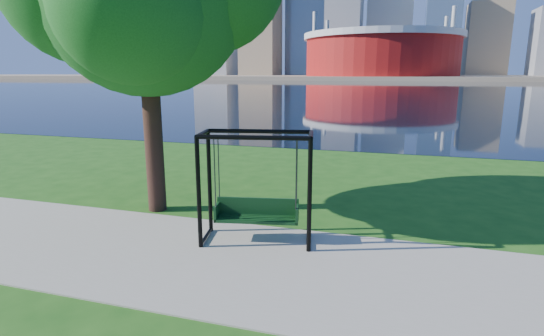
% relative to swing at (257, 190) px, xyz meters
% --- Properties ---
extents(ground, '(900.00, 900.00, 0.00)m').
position_rel_swing_xyz_m(ground, '(0.61, -0.63, -1.15)').
color(ground, '#1E5114').
rests_on(ground, ground).
extents(path, '(120.00, 4.00, 0.03)m').
position_rel_swing_xyz_m(path, '(0.61, -1.13, -1.14)').
color(path, '#9E937F').
rests_on(path, ground).
extents(river, '(900.00, 180.00, 0.02)m').
position_rel_swing_xyz_m(river, '(0.61, 101.37, -1.14)').
color(river, black).
rests_on(river, ground).
extents(far_bank, '(900.00, 228.00, 2.00)m').
position_rel_swing_xyz_m(far_bank, '(0.61, 305.37, -0.15)').
color(far_bank, '#937F60').
rests_on(far_bank, ground).
extents(stadium, '(83.00, 83.00, 32.00)m').
position_rel_swing_xyz_m(stadium, '(-9.39, 234.37, 13.08)').
color(stadium, maroon).
rests_on(stadium, far_bank).
extents(skyline, '(392.00, 66.00, 96.50)m').
position_rel_swing_xyz_m(skyline, '(-3.66, 318.77, 34.74)').
color(skyline, gray).
rests_on(skyline, far_bank).
extents(swing, '(2.48, 1.44, 2.38)m').
position_rel_swing_xyz_m(swing, '(0.00, 0.00, 0.00)').
color(swing, black).
rests_on(swing, ground).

